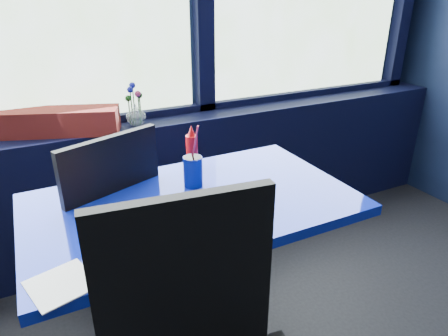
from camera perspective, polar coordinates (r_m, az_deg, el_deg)
window_sill at (r=2.36m, az=-19.27°, el=-4.29°), size 5.00×0.26×0.80m
near_table at (r=1.59m, az=-4.27°, el=-10.29°), size 1.20×0.70×0.75m
chair_near_back at (r=1.81m, az=-14.19°, el=-6.76°), size 0.57×0.57×0.97m
planter_box at (r=2.18m, az=-23.23°, el=6.10°), size 0.66×0.37×0.13m
flower_vase at (r=2.21m, az=-12.53°, el=7.81°), size 0.12×0.13×0.23m
food_basket at (r=1.28m, az=-11.44°, el=-8.53°), size 0.29×0.28×0.10m
ketchup_bottle at (r=1.74m, az=-4.61°, el=2.73°), size 0.05×0.05×0.19m
soda_cup at (r=1.58m, az=-4.45°, el=-0.37°), size 0.08×0.08×0.26m
napkin at (r=1.18m, az=-22.23°, el=-15.13°), size 0.19×0.19×0.00m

